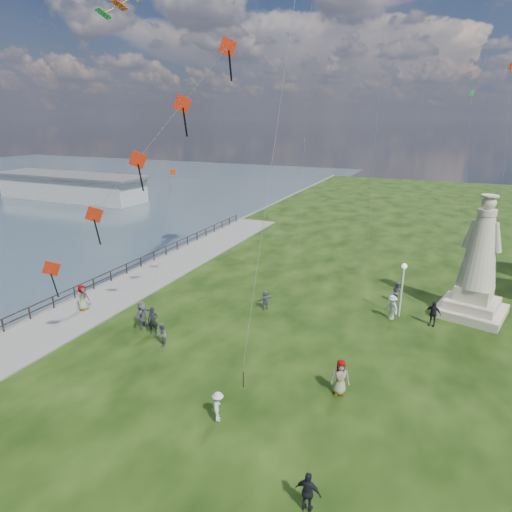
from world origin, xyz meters
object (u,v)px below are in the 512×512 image
at_px(person_2, 218,406).
at_px(person_8, 392,307).
at_px(pier_pavilion, 71,186).
at_px(person_9, 433,313).
at_px(person_1, 162,335).
at_px(person_11, 265,300).
at_px(person_7, 397,292).
at_px(lamppost, 403,279).
at_px(person_5, 143,315).
at_px(person_10, 83,299).
at_px(person_0, 153,321).
at_px(person_4, 340,377).
at_px(statue, 477,272).
at_px(person_3, 308,492).

relative_size(person_2, person_8, 0.83).
bearing_deg(pier_pavilion, person_9, -24.28).
bearing_deg(person_1, person_11, 123.79).
height_order(pier_pavilion, person_7, pier_pavilion).
xyz_separation_m(lamppost, person_7, (-0.49, 2.49, -2.03)).
distance_m(person_8, person_11, 8.87).
relative_size(person_5, person_10, 0.99).
bearing_deg(person_5, person_7, -58.94).
distance_m(person_0, person_8, 16.17).
height_order(person_4, person_9, person_4).
bearing_deg(person_4, statue, 43.94).
relative_size(person_1, person_4, 0.78).
height_order(person_2, person_9, person_9).
distance_m(person_8, person_9, 2.65).
relative_size(person_1, person_2, 1.02).
distance_m(lamppost, person_4, 10.84).
relative_size(person_7, person_8, 0.91).
xyz_separation_m(person_4, person_11, (-7.36, 7.85, -0.22)).
bearing_deg(person_10, person_7, -60.72).
bearing_deg(person_0, person_10, 151.79).
bearing_deg(pier_pavilion, person_2, -38.49).
xyz_separation_m(lamppost, person_4, (-1.77, -10.53, -1.89)).
bearing_deg(person_1, pier_pavilion, -158.56).
bearing_deg(person_8, person_11, -121.70).
xyz_separation_m(pier_pavilion, person_9, (61.13, -27.57, -0.96)).
bearing_deg(statue, person_1, -129.98).
distance_m(pier_pavilion, person_3, 73.03).
relative_size(person_3, person_11, 1.11).
height_order(person_7, person_11, person_7).
height_order(pier_pavilion, person_3, pier_pavilion).
bearing_deg(person_2, person_9, -55.69).
bearing_deg(lamppost, statue, 27.20).
xyz_separation_m(person_4, person_7, (1.28, 13.03, -0.15)).
height_order(person_0, person_1, person_0).
xyz_separation_m(person_2, person_4, (4.65, 4.24, 0.22)).
xyz_separation_m(pier_pavilion, person_2, (52.54, -41.78, -1.11)).
distance_m(lamppost, person_5, 17.81).
xyz_separation_m(person_10, person_11, (11.90, 5.64, -0.22)).
bearing_deg(pier_pavilion, person_11, -30.78).
bearing_deg(person_0, person_7, 18.46).
xyz_separation_m(person_1, person_7, (12.37, 12.65, 0.06)).
xyz_separation_m(person_9, person_10, (-23.20, -7.75, 0.07)).
height_order(person_1, person_5, person_5).
distance_m(person_1, person_5, 2.94).
relative_size(lamppost, person_5, 2.10).
xyz_separation_m(statue, person_7, (-5.11, 0.12, -2.43)).
distance_m(person_3, person_5, 16.80).
bearing_deg(person_5, person_3, -128.19).
bearing_deg(person_9, person_5, -140.68).
distance_m(lamppost, person_9, 2.98).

